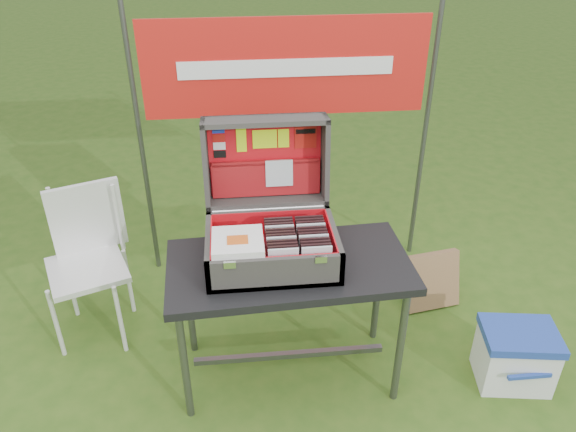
{
  "coord_description": "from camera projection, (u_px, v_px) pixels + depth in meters",
  "views": [
    {
      "loc": [
        -0.31,
        -1.99,
        2.19
      ],
      "look_at": [
        -0.09,
        0.1,
        0.93
      ],
      "focal_mm": 35.0,
      "sensor_mm": 36.0,
      "label": 1
    }
  ],
  "objects": [
    {
      "name": "lid_sticker_band_bar",
      "position": [
        305.0,
        131.0,
        2.65
      ],
      "size": [
        0.09,
        0.01,
        0.02
      ],
      "primitive_type": "cube",
      "rotation": [
        -1.68,
        0.0,
        0.0
      ],
      "color": "black",
      "rests_on": "suitcase_lid_liner"
    },
    {
      "name": "cd_left_7",
      "position": [
        280.0,
        242.0,
        2.51
      ],
      "size": [
        0.13,
        0.01,
        0.15
      ],
      "primitive_type": "cube",
      "color": "black",
      "rests_on": "suitcase_liner_floor"
    },
    {
      "name": "suitcase_pocket_cd",
      "position": [
        279.0,
        173.0,
        2.69
      ],
      "size": [
        0.13,
        0.02,
        0.13
      ],
      "primitive_type": "cube",
      "rotation": [
        -1.68,
        0.0,
        0.0
      ],
      "color": "silver",
      "rests_on": "suitcase_lid_pocket"
    },
    {
      "name": "banner_text",
      "position": [
        286.0,
        68.0,
        3.1
      ],
      "size": [
        1.2,
        0.0,
        0.1
      ],
      "primitive_type": "cube",
      "color": "white",
      "rests_on": "banner"
    },
    {
      "name": "cd_right_6",
      "position": [
        312.0,
        243.0,
        2.51
      ],
      "size": [
        0.13,
        0.01,
        0.15
      ],
      "primitive_type": "cube",
      "color": "black",
      "rests_on": "suitcase_liner_floor"
    },
    {
      "name": "suitcase_base_wall_front",
      "position": [
        276.0,
        274.0,
        2.36
      ],
      "size": [
        0.59,
        0.02,
        0.16
      ],
      "primitive_type": "cube",
      "color": "#464440",
      "rests_on": "table_top"
    },
    {
      "name": "cd_right_10",
      "position": [
        309.0,
        232.0,
        2.59
      ],
      "size": [
        0.13,
        0.01,
        0.15
      ],
      "primitive_type": "cube",
      "color": "black",
      "rests_on": "suitcase_liner_floor"
    },
    {
      "name": "cd_left_8",
      "position": [
        280.0,
        240.0,
        2.53
      ],
      "size": [
        0.13,
        0.01,
        0.15
      ],
      "primitive_type": "cube",
      "color": "silver",
      "rests_on": "suitcase_liner_floor"
    },
    {
      "name": "cd_right_2",
      "position": [
        315.0,
        255.0,
        2.43
      ],
      "size": [
        0.13,
        0.01,
        0.15
      ],
      "primitive_type": "cube",
      "color": "black",
      "rests_on": "suitcase_liner_floor"
    },
    {
      "name": "banner",
      "position": [
        286.0,
        67.0,
        3.11
      ],
      "size": [
        1.6,
        0.02,
        0.55
      ],
      "primitive_type": "cube",
      "color": "red",
      "rests_on": "banner_post_left"
    },
    {
      "name": "songbook_graphic",
      "position": [
        238.0,
        240.0,
        2.38
      ],
      "size": [
        0.09,
        0.07,
        0.0
      ],
      "primitive_type": "cube",
      "color": "#D85919",
      "rests_on": "songbook_5"
    },
    {
      "name": "cd_right_4",
      "position": [
        313.0,
        249.0,
        2.47
      ],
      "size": [
        0.13,
        0.01,
        0.15
      ],
      "primitive_type": "cube",
      "color": "silver",
      "rests_on": "suitcase_liner_floor"
    },
    {
      "name": "suitcase_lid_rim_left",
      "position": [
        206.0,
        164.0,
        2.62
      ],
      "size": [
        0.02,
        0.2,
        0.43
      ],
      "primitive_type": "cube",
      "rotation": [
        -1.68,
        0.0,
        0.0
      ],
      "color": "#464440",
      "rests_on": "suitcase_lid_back"
    },
    {
      "name": "songbook_0",
      "position": [
        238.0,
        244.0,
        2.4
      ],
      "size": [
        0.22,
        0.22,
        0.0
      ],
      "primitive_type": "cube",
      "color": "white",
      "rests_on": "suitcase_base_wall_front"
    },
    {
      "name": "banner_post_left",
      "position": [
        142.0,
        148.0,
        3.28
      ],
      "size": [
        0.03,
        0.03,
        1.7
      ],
      "primitive_type": "cylinder",
      "color": "#59595B",
      "rests_on": "ground"
    },
    {
      "name": "chair_upright_left",
      "position": [
        56.0,
        221.0,
        2.99
      ],
      "size": [
        0.02,
        0.02,
        0.4
      ],
      "primitive_type": "cylinder",
      "color": "silver",
      "rests_on": "chair_seat"
    },
    {
      "name": "cd_left_11",
      "position": [
        278.0,
        231.0,
        2.59
      ],
      "size": [
        0.13,
        0.01,
        0.15
      ],
      "primitive_type": "cube",
      "color": "black",
      "rests_on": "suitcase_liner_floor"
    },
    {
      "name": "ground",
      "position": [
        308.0,
        382.0,
        2.85
      ],
      "size": [
        80.0,
        80.0,
        0.0
      ],
      "primitive_type": "plane",
      "color": "#305316",
      "rests_on": "ground"
    },
    {
      "name": "lid_card_neon_small",
      "position": [
        284.0,
        138.0,
        2.66
      ],
      "size": [
        0.05,
        0.01,
        0.09
      ],
      "primitive_type": "cube",
      "rotation": [
        -1.68,
        0.0,
        0.0
      ],
      "color": "#C1E811",
      "rests_on": "suitcase_lid_liner"
    },
    {
      "name": "chair_backrest",
      "position": [
        87.0,
        218.0,
        3.0
      ],
      "size": [
        0.37,
        0.16,
        0.4
      ],
      "primitive_type": "cube",
      "rotation": [
        0.0,
        0.0,
        0.37
      ],
      "color": "silver",
      "rests_on": "chair_seat"
    },
    {
      "name": "cooler_handle",
      "position": [
        530.0,
        376.0,
        2.66
      ],
      "size": [
        0.21,
        0.02,
        0.02
      ],
      "primitive_type": "cube",
      "color": "#2240A2",
      "rests_on": "cooler_body"
    },
    {
      "name": "cd_right_11",
      "position": [
        309.0,
        230.0,
        2.61
      ],
      "size": [
        0.13,
        0.01,
        0.15
      ],
      "primitive_type": "cube",
      "color": "black",
      "rests_on": "suitcase_liner_floor"
    },
    {
      "name": "cd_left_9",
      "position": [
        279.0,
        237.0,
        2.55
      ],
      "size": [
        0.13,
        0.01,
        0.15
      ],
      "primitive_type": "cube",
      "color": "black",
      "rests_on": "suitcase_liner_floor"
    },
    {
      "name": "lid_sticker_cc_c",
      "position": [
        219.0,
        146.0,
        2.64
      ],
      "size": [
        0.06,
        0.01,
        0.04
      ],
      "primitive_type": "cube",
      "rotation": [
        -1.68,
        0.0,
        0.0
      ],
      "color": "white",
      "rests_on": "suitcase_lid_liner"
    },
    {
      "name": "suitcase_base_wall_back",
      "position": [
        269.0,
        224.0,
        2.69
      ],
      "size": [
        0.59,
        0.02,
        0.16
      ],
      "primitive_type": "cube",
      "color": "#464440",
      "rests_on": "table_top"
    },
    {
      "name": "table_leg_fr",
      "position": [
        400.0,
        348.0,
        2.6
      ],
      "size": [
        0.04,
        0.04,
        0.65
      ],
      "primitive_type": "cylinder",
      "color": "#59595B",
      "rests_on": "ground"
    },
    {
      "name": "cd_right_3",
      "position": [
        314.0,
        252.0,
        2.45
      ],
      "size": [
        0.13,
        0.01,
        0.15
      ],
      "primitive_type": "cube",
      "color": "black",
      "rests_on": "suitcase_liner_floor"
    },
    {
      "name": "cooler_lid",
      "position": [
        521.0,
        335.0,
        2.72
      ],
      "size": [
        0.4,
        0.33,
        0.04
      ],
      "primitive_type": "cube",
      "rotation": [
        0.0,
        0.0,
        -0.15
      ],
      "color": "#2240A2",
      "rests_on": "cooler_body"
    },
    {
      "name": "suitcase_lid_rim_near",
      "position": [
        267.0,
        200.0,
        2.73
      ],
      "size": [
        0.59,
        0.16,
        0.04
      ],
      "primitive_type": "cube",
      "rotation": [
        -1.68,
        0.0,
        0.0
      ],
      "color": "#464440",
      "rests_on": "suitcase_lid_back"
    },
    {
      "name": "cd_left_5",
      "position": [
        281.0,
        248.0,
        2.48
      ],
      "size": [
        0.13,
        0.01,
        0.15
      ],
      "primitive_type": "cube",
      "color": "black",
      "rests_on": "suitcase_liner_floor"
    },
    {
      "name": "lid_sticker_cc_a",
      "position": [
        218.0,
        130.0,
        2.61
      ],
      "size": [
        0.06,
        0.01,
        0.04
      ],
      "primitive_type": "cube",
      "rotation": [
        -1.68,
        0.0,
        0.0
      ],
      "color": "#1933B2",
      "rests_on": "suitcase_lid_liner"
    },
    {
      "name": "chair_upright_right",
      "position": [
        118.0,
        218.0,
        3.02
      ],
      "size": [
        0.02,
        0.02,
        0.4
      ],
      "primitive_type": "cylinder",
      "color": "silver",
      "rests_on": "chair_seat"
    },
    {
      "name": "table",
      "position": [
        289.0,
        321.0,
        2.74
      ],
      "size": [
        1.14,
        0.61,
        0.69
      ],
      "primitive_type": null,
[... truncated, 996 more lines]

